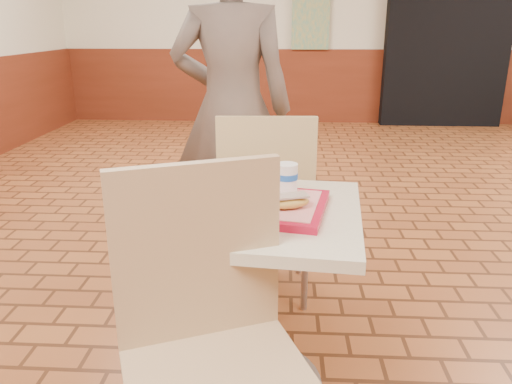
# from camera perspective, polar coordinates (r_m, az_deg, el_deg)

# --- Properties ---
(wainscot_band) EXTENTS (8.00, 10.00, 1.00)m
(wainscot_band) POSITION_cam_1_polar(r_m,az_deg,el_deg) (2.46, 25.19, -3.19)
(wainscot_band) COLOR #602312
(wainscot_band) RESTS_ON ground
(corridor_doorway) EXTENTS (1.60, 0.22, 2.20)m
(corridor_doorway) POSITION_cam_1_polar(r_m,az_deg,el_deg) (7.32, 20.99, 15.70)
(corridor_doorway) COLOR black
(corridor_doorway) RESTS_ON ground
(promo_poster) EXTENTS (0.50, 0.03, 1.20)m
(promo_poster) POSITION_cam_1_polar(r_m,az_deg,el_deg) (7.07, 6.33, 20.76)
(promo_poster) COLOR gray
(promo_poster) RESTS_ON wainscot_band
(main_table) EXTENTS (0.70, 0.70, 0.74)m
(main_table) POSITION_cam_1_polar(r_m,az_deg,el_deg) (1.80, -0.00, -9.15)
(main_table) COLOR beige
(main_table) RESTS_ON ground
(chair_main_front) EXTENTS (0.61, 0.61, 1.01)m
(chair_main_front) POSITION_cam_1_polar(r_m,az_deg,el_deg) (1.37, -5.14, -16.22)
(chair_main_front) COLOR tan
(chair_main_front) RESTS_ON ground
(chair_main_back) EXTENTS (0.46, 0.46, 0.96)m
(chair_main_back) POSITION_cam_1_polar(r_m,az_deg,el_deg) (2.41, 1.13, -0.86)
(chair_main_back) COLOR tan
(chair_main_back) RESTS_ON ground
(customer) EXTENTS (0.66, 0.44, 1.80)m
(customer) POSITION_cam_1_polar(r_m,az_deg,el_deg) (2.74, -2.75, 9.38)
(customer) COLOR #65564E
(customer) RESTS_ON ground
(serving_tray) EXTENTS (0.46, 0.36, 0.03)m
(serving_tray) POSITION_cam_1_polar(r_m,az_deg,el_deg) (1.70, -0.00, -1.47)
(serving_tray) COLOR #B10D2C
(serving_tray) RESTS_ON main_table
(ring_donut) EXTENTS (0.12, 0.12, 0.03)m
(ring_donut) POSITION_cam_1_polar(r_m,az_deg,el_deg) (1.73, -2.43, 0.03)
(ring_donut) COLOR #B97943
(ring_donut) RESTS_ON serving_tray
(long_john_donut) EXTENTS (0.16, 0.11, 0.05)m
(long_john_donut) POSITION_cam_1_polar(r_m,az_deg,el_deg) (1.62, 3.59, -1.15)
(long_john_donut) COLOR #B98A36
(long_john_donut) RESTS_ON serving_tray
(paper_cup) EXTENTS (0.08, 0.08, 0.10)m
(paper_cup) POSITION_cam_1_polar(r_m,az_deg,el_deg) (1.79, 3.53, 1.73)
(paper_cup) COLOR white
(paper_cup) RESTS_ON serving_tray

